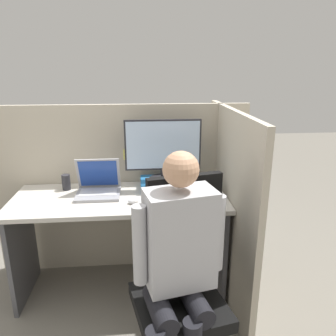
# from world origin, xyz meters

# --- Properties ---
(ground_plane) EXTENTS (12.00, 12.00, 0.00)m
(ground_plane) POSITION_xyz_m (0.00, 0.00, 0.00)
(ground_plane) COLOR slate
(cubicle_panel_back) EXTENTS (1.99, 0.05, 1.36)m
(cubicle_panel_back) POSITION_xyz_m (0.00, 0.63, 0.68)
(cubicle_panel_back) COLOR #B7AD99
(cubicle_panel_back) RESTS_ON ground
(cubicle_panel_right) EXTENTS (0.04, 1.23, 1.36)m
(cubicle_panel_right) POSITION_xyz_m (0.77, 0.24, 0.68)
(cubicle_panel_right) COLOR #B7AD99
(cubicle_panel_right) RESTS_ON ground
(desk) EXTENTS (1.49, 0.61, 0.75)m
(desk) POSITION_xyz_m (0.00, 0.30, 0.57)
(desk) COLOR beige
(desk) RESTS_ON ground
(paper_box) EXTENTS (0.33, 0.24, 0.07)m
(paper_box) POSITION_xyz_m (0.32, 0.44, 0.79)
(paper_box) COLOR #236BAD
(paper_box) RESTS_ON desk
(monitor) EXTENTS (0.55, 0.20, 0.44)m
(monitor) POSITION_xyz_m (0.32, 0.44, 1.06)
(monitor) COLOR #232328
(monitor) RESTS_ON paper_box
(laptop) EXTENTS (0.31, 0.26, 0.26)m
(laptop) POSITION_xyz_m (-0.15, 0.37, 0.81)
(laptop) COLOR #99999E
(laptop) RESTS_ON desk
(mouse) EXTENTS (0.07, 0.05, 0.03)m
(mouse) POSITION_xyz_m (0.10, 0.18, 0.77)
(mouse) COLOR silver
(mouse) RESTS_ON desk
(stapler) EXTENTS (0.05, 0.13, 0.06)m
(stapler) POSITION_xyz_m (0.67, 0.27, 0.78)
(stapler) COLOR black
(stapler) RESTS_ON desk
(carrot_toy) EXTENTS (0.04, 0.16, 0.04)m
(carrot_toy) POSITION_xyz_m (0.21, 0.07, 0.78)
(carrot_toy) COLOR orange
(carrot_toy) RESTS_ON desk
(office_chair) EXTENTS (0.55, 0.60, 1.06)m
(office_chair) POSITION_xyz_m (0.36, -0.30, 0.52)
(office_chair) COLOR black
(office_chair) RESTS_ON ground
(person) EXTENTS (0.47, 0.44, 1.26)m
(person) POSITION_xyz_m (0.33, -0.46, 0.72)
(person) COLOR black
(person) RESTS_ON ground
(coffee_mug) EXTENTS (0.09, 0.09, 0.09)m
(coffee_mug) POSITION_xyz_m (0.67, 0.42, 0.80)
(coffee_mug) COLOR #232328
(coffee_mug) RESTS_ON desk
(pen_cup) EXTENTS (0.06, 0.06, 0.11)m
(pen_cup) POSITION_xyz_m (-0.40, 0.48, 0.81)
(pen_cup) COLOR #28282D
(pen_cup) RESTS_ON desk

